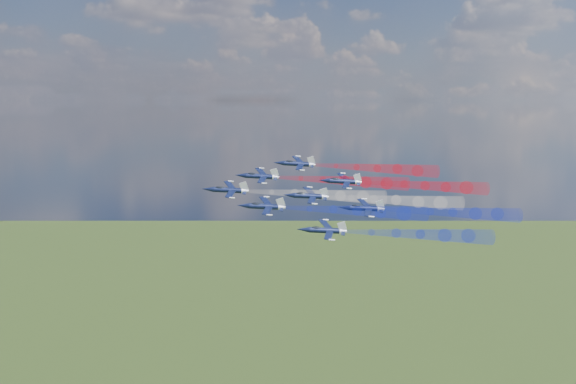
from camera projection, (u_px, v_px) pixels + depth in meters
jet_lead at (227, 190)px, 173.29m from camera, size 14.63×13.62×6.91m
trail_lead at (318, 194)px, 176.55m from camera, size 34.12×17.91×7.33m
jet_inner_left at (264, 206)px, 166.11m from camera, size 14.63×13.62×6.91m
trail_inner_left at (357, 211)px, 169.37m from camera, size 34.12×17.91×7.33m
jet_inner_right at (259, 176)px, 182.63m from camera, size 14.63×13.62×6.91m
trail_inner_right at (344, 181)px, 185.89m from camera, size 34.12×17.91×7.33m
jet_outer_left at (324, 230)px, 159.07m from camera, size 14.63×13.62×6.91m
trail_outer_left at (421, 234)px, 162.33m from camera, size 34.12×17.91×7.33m
jet_center_third at (308, 196)px, 174.48m from camera, size 14.63×13.62×6.91m
trail_center_third at (396, 200)px, 177.74m from camera, size 34.12×17.91×7.33m
jet_outer_right at (296, 164)px, 191.41m from camera, size 14.63×13.62×6.91m
trail_outer_right at (377, 168)px, 194.68m from camera, size 34.12×17.91×7.33m
jet_rear_left at (363, 208)px, 169.94m from camera, size 14.63×13.62×6.91m
trail_rear_left at (453, 212)px, 173.20m from camera, size 34.12×17.91×7.33m
jet_rear_right at (342, 181)px, 184.51m from camera, size 14.63×13.62×6.91m
trail_rear_right at (425, 186)px, 187.78m from camera, size 34.12×17.91×7.33m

